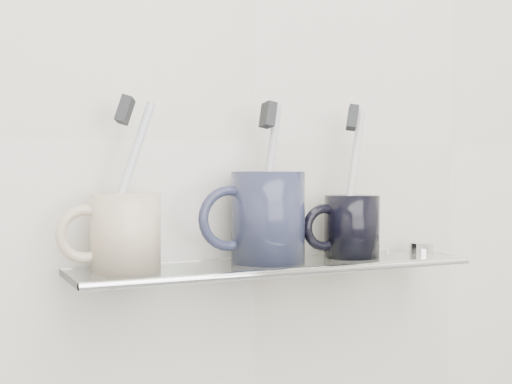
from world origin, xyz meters
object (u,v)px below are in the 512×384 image
shelf_glass (276,266)px  mug_center (268,217)px  mug_left (126,232)px  mug_right (352,226)px

shelf_glass → mug_center: bearing=148.1°
shelf_glass → mug_left: 0.19m
mug_left → mug_center: bearing=-6.2°
shelf_glass → mug_center: 0.06m
mug_center → mug_right: mug_center is taller
mug_left → mug_center: (0.18, 0.00, 0.01)m
shelf_glass → mug_right: (0.11, 0.00, 0.04)m
shelf_glass → mug_center: size_ratio=4.47×
shelf_glass → mug_right: mug_right is taller
mug_left → mug_right: bearing=-6.2°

